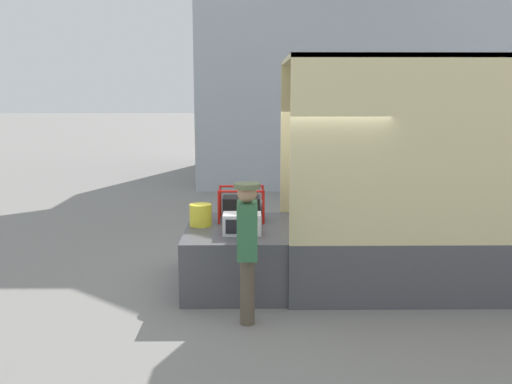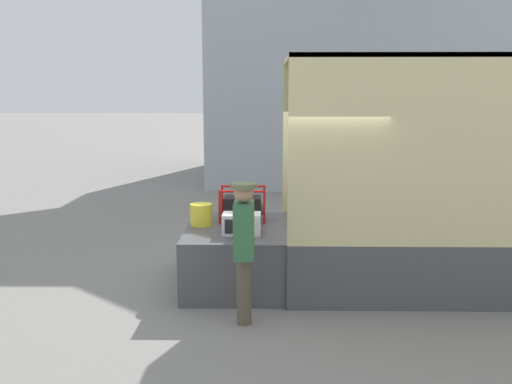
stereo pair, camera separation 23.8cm
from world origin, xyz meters
name	(u,v)px [view 2 (the right image)]	position (x,y,z in m)	size (l,w,h in m)	color
ground_plane	(284,283)	(0.00, 0.00, 0.00)	(160.00, 160.00, 0.00)	gray
tailgate_deck	(236,255)	(-0.71, 0.00, 0.43)	(1.43, 2.06, 0.86)	#4C4C51
microwave	(242,224)	(-0.61, -0.42, 1.00)	(0.53, 0.37, 0.29)	white
portable_generator	(244,208)	(-0.60, 0.42, 1.05)	(0.70, 0.52, 0.51)	black
orange_bucket	(201,215)	(-1.22, 0.08, 1.02)	(0.33, 0.33, 0.32)	yellow
worker_person	(244,239)	(-0.53, -1.51, 1.07)	(0.31, 0.44, 1.74)	brown
house_backdrop	(346,28)	(2.44, 12.05, 5.00)	(9.42, 8.30, 9.81)	#A8B2BC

